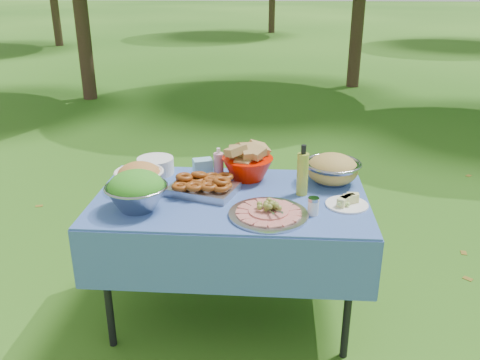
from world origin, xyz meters
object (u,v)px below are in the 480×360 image
salad_bowl (136,191)px  charcuterie_platter (269,207)px  plate_stack (156,166)px  picnic_table (231,258)px  oil_bottle (303,170)px  pasta_bowl_steel (332,169)px  bread_bowl (248,163)px

salad_bowl → charcuterie_platter: (0.67, -0.03, -0.06)m
salad_bowl → plate_stack: bearing=92.4°
picnic_table → plate_stack: bearing=147.1°
picnic_table → oil_bottle: bearing=8.6°
charcuterie_platter → plate_stack: bearing=142.3°
pasta_bowl_steel → charcuterie_platter: (-0.35, -0.46, -0.04)m
salad_bowl → charcuterie_platter: 0.67m
bread_bowl → charcuterie_platter: bearing=-74.8°
pasta_bowl_steel → oil_bottle: (-0.18, -0.18, 0.06)m
bread_bowl → charcuterie_platter: bread_bowl is taller
salad_bowl → pasta_bowl_steel: size_ratio=0.97×
bread_bowl → charcuterie_platter: 0.51m
pasta_bowl_steel → charcuterie_platter: pasta_bowl_steel is taller
charcuterie_platter → salad_bowl: bearing=177.6°
plate_stack → oil_bottle: bearing=-16.4°
plate_stack → picnic_table: bearing=-32.9°
charcuterie_platter → bread_bowl: bearing=105.2°
picnic_table → plate_stack: (-0.48, 0.31, 0.43)m
bread_bowl → oil_bottle: oil_bottle is taller
oil_bottle → pasta_bowl_steel: bearing=45.7°
bread_bowl → charcuterie_platter: size_ratio=0.74×
plate_stack → bread_bowl: bread_bowl is taller
charcuterie_platter → picnic_table: bearing=133.1°
picnic_table → charcuterie_platter: 0.52m
pasta_bowl_steel → oil_bottle: size_ratio=1.14×
picnic_table → charcuterie_platter: size_ratio=3.66×
picnic_table → oil_bottle: size_ratio=5.18×
salad_bowl → pasta_bowl_steel: (1.02, 0.43, -0.02)m
plate_stack → charcuterie_platter: size_ratio=0.55×
oil_bottle → charcuterie_platter: bearing=-122.1°
picnic_table → salad_bowl: bearing=-157.3°
bread_bowl → picnic_table: bearing=-105.6°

